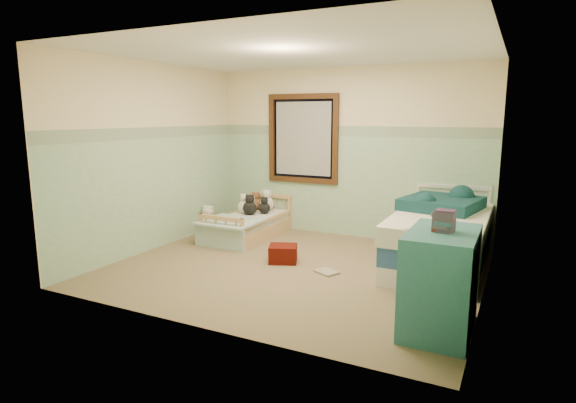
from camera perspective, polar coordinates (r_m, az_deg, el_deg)
The scene contains 29 objects.
floor at distance 5.69m, azimuth 0.66°, elevation -8.18°, with size 4.20×3.60×0.02m, color #73644A.
ceiling at distance 5.44m, azimuth 0.72°, elevation 17.86°, with size 4.20×3.60×0.02m, color white.
wall_back at distance 7.08m, azimuth 7.09°, elevation 5.83°, with size 4.20×0.04×2.50m, color beige.
wall_front at distance 3.90m, azimuth -10.96°, elevation 2.07°, with size 4.20×0.04×2.50m, color beige.
wall_left at distance 6.61m, azimuth -15.99°, elevation 5.19°, with size 0.04×3.60×2.50m, color beige.
wall_right at distance 4.89m, azimuth 23.44°, elevation 3.06°, with size 0.04×3.60×2.50m, color beige.
wainscot_mint at distance 7.12m, azimuth 6.96°, elevation 1.81°, with size 4.20×0.01×1.50m, color #85B286.
border_strip at distance 7.05m, azimuth 7.11°, elevation 8.45°, with size 4.20×0.01×0.15m, color #3E6A46.
window_frame at distance 7.29m, azimuth 1.79°, elevation 7.61°, with size 1.16×0.06×1.36m, color #422514.
window_blinds at distance 7.30m, azimuth 1.82°, elevation 7.61°, with size 0.92×0.01×1.12m, color beige.
toddler_bed_frame at distance 7.13m, azimuth -4.86°, elevation -3.50°, with size 0.74×1.48×0.19m, color #AA8251.
toddler_mattress at distance 7.10m, azimuth -4.88°, elevation -2.28°, with size 0.68×1.42×0.12m, color white.
patchwork_quilt at distance 6.70m, azimuth -6.94°, elevation -2.42°, with size 0.81×0.74×0.03m, color #81BEDC.
plush_bed_brown at distance 7.56m, azimuth -3.90°, elevation -0.27°, with size 0.19×0.19×0.19m, color brown.
plush_bed_white at distance 7.46m, azimuth -2.57°, elevation -0.26°, with size 0.23×0.23×0.23m, color silver.
plush_bed_tan at distance 7.35m, azimuth -4.43°, elevation -0.67°, with size 0.17×0.17×0.17m, color #CCB382.
plush_bed_dark at distance 7.24m, azimuth -2.86°, elevation -0.81°, with size 0.17×0.17×0.17m, color black.
plush_floor_cream at distance 7.43m, azimuth -9.63°, elevation -2.65°, with size 0.29×0.29×0.29m, color silver.
plush_floor_tan at distance 6.98m, azimuth -9.64°, elevation -3.78°, with size 0.23×0.23×0.23m, color #CCB382.
twin_bed_frame at distance 5.97m, azimuth 17.83°, elevation -6.58°, with size 0.99×1.98×0.22m, color white.
twin_boxspring at distance 5.92m, azimuth 17.95°, elevation -4.54°, with size 0.99×1.98×0.22m, color navy.
twin_mattress at distance 5.86m, azimuth 18.07°, elevation -2.46°, with size 1.03×2.01×0.22m, color #F3E3CC.
teal_blanket at distance 6.13m, azimuth 18.13°, elevation -0.21°, with size 0.84×0.89×0.14m, color #103337.
dresser at distance 4.20m, azimuth 18.00°, elevation -9.18°, with size 0.54×0.86×0.86m, color #367676.
book_stack at distance 4.05m, azimuth 18.38°, elevation -2.32°, with size 0.17×0.13×0.17m, color brown.
red_pillow at distance 5.89m, azimuth -0.61°, elevation -6.35°, with size 0.34×0.30×0.21m, color maroon.
floor_book at distance 5.54m, azimuth 4.71°, elevation -8.50°, with size 0.26×0.20×0.02m, color orange.
extra_plush_0 at distance 7.18m, azimuth -4.65°, elevation -0.78°, with size 0.21×0.21×0.21m, color black.
extra_plush_1 at distance 7.31m, azimuth -5.31°, elevation -0.61°, with size 0.21×0.21×0.21m, color silver.
Camera 1 is at (2.35, -4.85, 1.80)m, focal length 29.33 mm.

